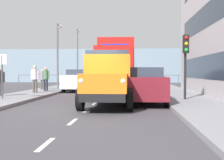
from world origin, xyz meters
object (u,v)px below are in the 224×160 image
pedestrian_in_dark_coat (46,77)px  pedestrian_with_bag (42,78)px  car_white_oppositeside_0 (79,80)px  lamp_post_far (78,51)px  truck_vintage_orange (108,80)px  car_teal_oppositeside_1 (91,78)px  car_maroon_kerbside_near (144,85)px  traffic_light_near (186,53)px  car_black_kerbside_2 (138,79)px  lamp_post_promenade (58,49)px  street_sign (2,69)px  pedestrian_couple_b (35,76)px  car_grey_kerbside_1 (140,81)px  pedestrian_by_lamp (0,79)px  lorry_cargo_red (117,65)px

pedestrian_in_dark_coat → pedestrian_with_bag: size_ratio=1.11×
car_white_oppositeside_0 → lamp_post_far: 11.94m
truck_vintage_orange → car_teal_oppositeside_1: (3.14, -16.34, -0.28)m
car_maroon_kerbside_near → traffic_light_near: bearing=-163.3°
car_black_kerbside_2 → lamp_post_promenade: lamp_post_promenade is taller
pedestrian_with_bag → street_sign: street_sign is taller
car_white_oppositeside_0 → pedestrian_in_dark_coat: 2.75m
truck_vintage_orange → lamp_post_far: bearing=-75.3°
pedestrian_in_dark_coat → lamp_post_promenade: lamp_post_promenade is taller
pedestrian_in_dark_coat → lamp_post_far: (0.23, -13.06, 2.86)m
pedestrian_couple_b → car_maroon_kerbside_near: bearing=147.7°
street_sign → pedestrian_with_bag: bearing=-86.2°
car_maroon_kerbside_near → car_black_kerbside_2: same height
car_teal_oppositeside_1 → pedestrian_with_bag: 7.61m
car_grey_kerbside_1 → car_teal_oppositeside_1: 10.22m
car_grey_kerbside_1 → pedestrian_with_bag: 7.87m
pedestrian_couple_b → street_sign: bearing=88.3°
pedestrian_couple_b → pedestrian_with_bag: (0.64, -3.47, -0.16)m
pedestrian_in_dark_coat → traffic_light_near: size_ratio=0.54×
car_teal_oppositeside_1 → street_sign: size_ratio=2.07×
car_teal_oppositeside_1 → lamp_post_promenade: (2.15, 4.98, 2.61)m
traffic_light_near → lamp_post_far: (9.16, -18.79, 1.56)m
lamp_post_promenade → pedestrian_by_lamp: bearing=82.4°
car_maroon_kerbside_near → pedestrian_in_dark_coat: pedestrian_in_dark_coat is taller
lamp_post_promenade → street_sign: lamp_post_promenade is taller
lorry_cargo_red → car_white_oppositeside_0: size_ratio=1.88×
truck_vintage_orange → car_maroon_kerbside_near: 2.17m
car_grey_kerbside_1 → car_white_oppositeside_0: (4.78, -2.20, 0.00)m
lamp_post_far → street_sign: bearing=90.0°
lorry_cargo_red → street_sign: (5.41, 6.93, -0.39)m
car_white_oppositeside_0 → traffic_light_near: bearing=132.4°
pedestrian_by_lamp → pedestrian_in_dark_coat: (-1.16, -4.59, 0.07)m
car_grey_kerbside_1 → pedestrian_by_lamp: 9.04m
lorry_cargo_red → car_grey_kerbside_1: 2.35m
pedestrian_couple_b → car_grey_kerbside_1: bearing=-167.8°
pedestrian_by_lamp → lorry_cargo_red: bearing=-140.2°
car_maroon_kerbside_near → pedestrian_in_dark_coat: 9.36m
car_white_oppositeside_0 → car_teal_oppositeside_1: bearing=-90.0°
pedestrian_couple_b → lamp_post_promenade: 6.00m
pedestrian_with_bag → traffic_light_near: bearing=143.1°
car_black_kerbside_2 → lorry_cargo_red: bearing=70.8°
car_teal_oppositeside_1 → traffic_light_near: 15.96m
truck_vintage_orange → street_sign: bearing=-15.2°
truck_vintage_orange → pedestrian_by_lamp: truck_vintage_orange is taller
truck_vintage_orange → pedestrian_couple_b: (5.34, -5.80, 0.05)m
pedestrian_couple_b → lamp_post_promenade: (-0.05, -5.55, 2.28)m
car_teal_oppositeside_1 → pedestrian_by_lamp: bearing=76.2°
car_white_oppositeside_0 → lamp_post_promenade: 3.85m
car_maroon_kerbside_near → car_white_oppositeside_0: same height
car_black_kerbside_2 → truck_vintage_orange: bearing=83.0°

